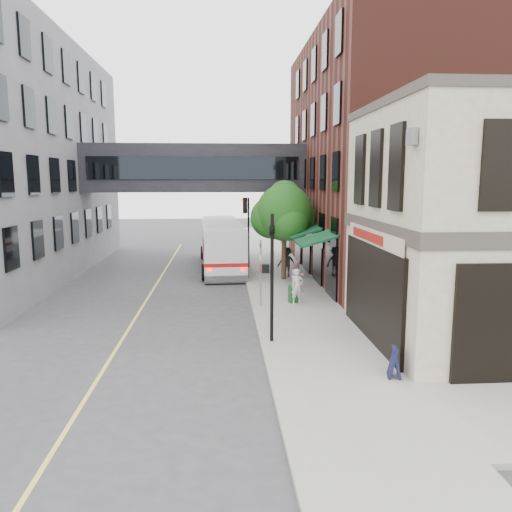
{
  "coord_description": "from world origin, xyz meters",
  "views": [
    {
      "loc": [
        -1.32,
        -14.89,
        5.8
      ],
      "look_at": [
        -0.04,
        3.61,
        2.94
      ],
      "focal_mm": 35.0,
      "sensor_mm": 36.0,
      "label": 1
    }
  ],
  "objects": [
    {
      "name": "ground",
      "position": [
        0.0,
        0.0,
        0.0
      ],
      "size": [
        120.0,
        120.0,
        0.0
      ],
      "primitive_type": "plane",
      "color": "#38383A",
      "rests_on": "ground"
    },
    {
      "name": "sidewalk_main",
      "position": [
        2.0,
        14.0,
        0.07
      ],
      "size": [
        4.0,
        60.0,
        0.15
      ],
      "primitive_type": "cube",
      "color": "gray",
      "rests_on": "ground"
    },
    {
      "name": "brick_building",
      "position": [
        9.98,
        15.0,
        6.99
      ],
      "size": [
        13.76,
        18.0,
        14.0
      ],
      "color": "#481D16",
      "rests_on": "ground"
    },
    {
      "name": "skyway_bridge",
      "position": [
        -3.0,
        18.0,
        6.5
      ],
      "size": [
        14.0,
        3.18,
        3.0
      ],
      "color": "black",
      "rests_on": "ground"
    },
    {
      "name": "traffic_signal_near",
      "position": [
        0.37,
        2.0,
        2.98
      ],
      "size": [
        0.44,
        0.22,
        4.6
      ],
      "color": "black",
      "rests_on": "sidewalk_main"
    },
    {
      "name": "traffic_signal_far",
      "position": [
        0.26,
        17.0,
        3.34
      ],
      "size": [
        0.53,
        0.28,
        4.5
      ],
      "color": "black",
      "rests_on": "sidewalk_main"
    },
    {
      "name": "street_sign_pole",
      "position": [
        0.39,
        7.0,
        1.93
      ],
      "size": [
        0.08,
        0.75,
        3.0
      ],
      "color": "gray",
      "rests_on": "sidewalk_main"
    },
    {
      "name": "street_tree",
      "position": [
        2.19,
        13.22,
        3.91
      ],
      "size": [
        3.8,
        3.2,
        5.6
      ],
      "color": "#382619",
      "rests_on": "sidewalk_main"
    },
    {
      "name": "lane_marking",
      "position": [
        -5.0,
        10.0,
        0.01
      ],
      "size": [
        0.12,
        40.0,
        0.01
      ],
      "primitive_type": "cube",
      "color": "#D8CC4C",
      "rests_on": "ground"
    },
    {
      "name": "bus",
      "position": [
        -1.35,
        17.76,
        1.68
      ],
      "size": [
        3.11,
        11.23,
        2.99
      ],
      "color": "silver",
      "rests_on": "ground"
    },
    {
      "name": "pedestrian_a",
      "position": [
        2.1,
        7.2,
        0.96
      ],
      "size": [
        0.67,
        0.52,
        1.62
      ],
      "primitive_type": "imported",
      "rotation": [
        0.0,
        0.0,
        0.25
      ],
      "color": "beige",
      "rests_on": "sidewalk_main"
    },
    {
      "name": "pedestrian_b",
      "position": [
        2.47,
        9.72,
        0.94
      ],
      "size": [
        0.95,
        0.86,
        1.59
      ],
      "primitive_type": "imported",
      "rotation": [
        0.0,
        0.0,
        0.42
      ],
      "color": "#C68096",
      "rests_on": "sidewalk_main"
    },
    {
      "name": "pedestrian_c",
      "position": [
        2.47,
        13.68,
        1.02
      ],
      "size": [
        1.24,
        0.89,
        1.73
      ],
      "primitive_type": "imported",
      "rotation": [
        0.0,
        0.0,
        -0.24
      ],
      "color": "black",
      "rests_on": "sidewalk_main"
    },
    {
      "name": "newspaper_box",
      "position": [
        1.96,
        7.47,
        0.55
      ],
      "size": [
        0.46,
        0.43,
        0.79
      ],
      "primitive_type": "cube",
      "rotation": [
        0.0,
        0.0,
        0.21
      ],
      "color": "#12521F",
      "rests_on": "sidewalk_main"
    },
    {
      "name": "sandwich_board",
      "position": [
        3.6,
        -1.5,
        0.59
      ],
      "size": [
        0.43,
        0.56,
        0.89
      ],
      "primitive_type": "cube",
      "rotation": [
        0.0,
        0.0,
        -0.23
      ],
      "color": "black",
      "rests_on": "sidewalk_main"
    }
  ]
}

